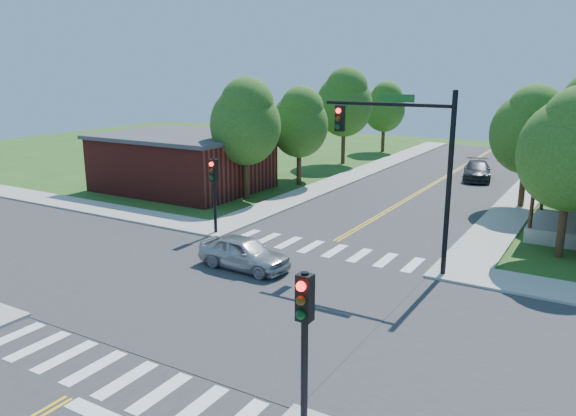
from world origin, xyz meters
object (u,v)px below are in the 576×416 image
Objects in this scene: signal_pole_nw at (214,182)px; signal_pole_se at (304,322)px; signal_mast_ne at (407,151)px; car_silver at (244,254)px; car_dgrey at (477,171)px.

signal_pole_se is at bearing -45.00° from signal_pole_nw.
signal_mast_ne is at bearing 98.56° from signal_pole_se.
signal_mast_ne is 1.89× the size of signal_pole_nw.
signal_mast_ne is 7.64m from car_silver.
signal_pole_se reaches higher than car_dgrey.
signal_mast_ne is at bearing -97.72° from car_dgrey.
signal_mast_ne is 1.89× the size of signal_pole_se.
car_dgrey is (3.82, 24.08, -0.00)m from car_silver.
signal_pole_se is at bearing -96.32° from car_dgrey.
signal_pole_nw is 0.94× the size of car_silver.
signal_mast_ne is 1.79× the size of car_silver.
signal_pole_se is 0.77× the size of car_dgrey.
signal_pole_nw is at bearing -179.93° from signal_mast_ne.
signal_pole_nw reaches higher than car_dgrey.
signal_pole_se is 1.00× the size of signal_pole_nw.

